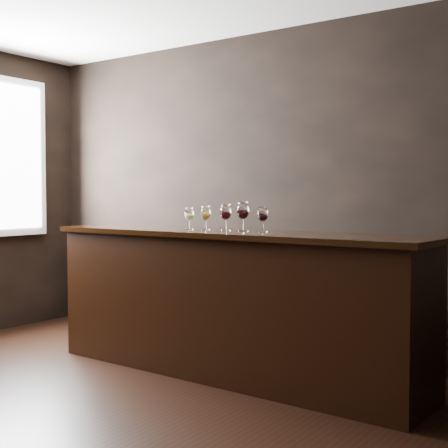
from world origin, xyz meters
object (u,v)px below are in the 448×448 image
Objects in this scene: back_bar_shelf at (184,290)px; glass_red_b at (243,211)px; glass_red_a at (226,213)px; glass_amber at (206,214)px; glass_white at (189,215)px; glass_red_c at (263,215)px; bar_counter at (231,306)px.

glass_red_b is (1.08, -0.64, 0.76)m from back_bar_shelf.
glass_red_b is at bearing -30.44° from back_bar_shelf.
glass_amber is at bearing -174.65° from glass_red_a.
glass_white is at bearing -172.67° from glass_red_a.
glass_white is 0.65m from glass_red_c.
bar_counter is at bearing -0.17° from glass_amber.
glass_amber is at bearing -41.51° from back_bar_shelf.
bar_counter is 0.74m from glass_red_c.
back_bar_shelf is at bearing 131.60° from glass_white.
glass_amber is at bearing -173.20° from glass_red_b.
glass_red_b is (0.32, 0.04, 0.02)m from glass_amber.
glass_red_c is (0.50, 0.02, 0.00)m from glass_amber.
bar_counter is 15.94× the size of glass_red_c.
glass_red_a is at bearing -34.98° from back_bar_shelf.
back_bar_shelf is 1.37m from glass_red_a.
glass_white is 0.78× the size of glass_red_b.
glass_red_c is at bearing -27.24° from back_bar_shelf.
glass_red_a is at bearing 165.99° from bar_counter.
glass_red_b is (0.14, 0.02, 0.01)m from glass_red_a.
glass_red_c is at bearing -4.82° from glass_red_b.
glass_red_c is at bearing 4.18° from glass_white.
bar_counter reaches higher than back_bar_shelf.
glass_white is (0.62, -0.70, 0.73)m from back_bar_shelf.
glass_red_c is at bearing 6.90° from bar_counter.
back_bar_shelf is 15.44× the size of glass_white.
glass_white is (-0.38, -0.02, 0.68)m from bar_counter.
glass_red_b reaches higher than glass_red_c.
back_bar_shelf is at bearing 138.49° from glass_amber.
glass_red_a is 1.06× the size of glass_red_c.
bar_counter is at bearing -174.93° from glass_red_c.
glass_red_a is (-0.06, 0.02, 0.70)m from bar_counter.
back_bar_shelf is at bearing 147.84° from bar_counter.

